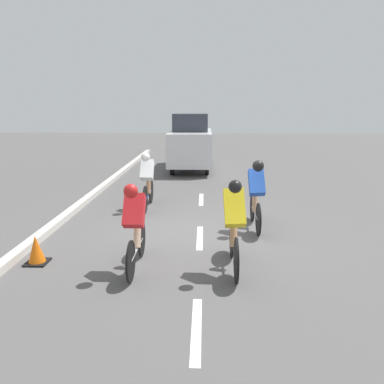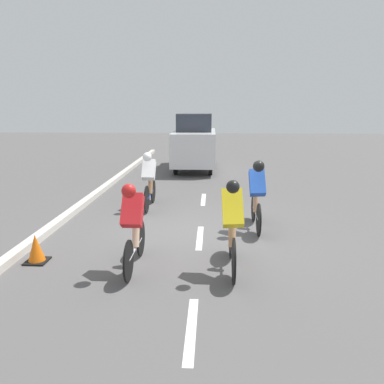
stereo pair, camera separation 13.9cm
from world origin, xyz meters
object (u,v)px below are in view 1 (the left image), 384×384
(cyclist_blue, at_px, (256,193))
(support_car, at_px, (191,142))
(cyclist_white, at_px, (147,179))
(cyclist_red, at_px, (135,224))
(traffic_cone, at_px, (36,250))
(cyclist_yellow, at_px, (234,224))

(cyclist_blue, distance_m, support_car, 8.13)
(cyclist_blue, height_order, support_car, support_car)
(cyclist_white, xyz_separation_m, support_car, (-0.89, -6.33, 0.37))
(cyclist_red, distance_m, traffic_cone, 1.82)
(cyclist_red, bearing_deg, traffic_cone, -6.25)
(cyclist_red, relative_size, traffic_cone, 3.38)
(cyclist_red, xyz_separation_m, cyclist_yellow, (-1.58, -0.01, 0.02))
(cyclist_red, relative_size, cyclist_blue, 0.98)
(cyclist_white, distance_m, traffic_cone, 3.86)
(cyclist_blue, bearing_deg, traffic_cone, 26.27)
(cyclist_yellow, relative_size, traffic_cone, 3.46)
(cyclist_white, bearing_deg, support_car, -97.98)
(support_car, bearing_deg, cyclist_white, 82.02)
(cyclist_white, relative_size, support_car, 0.42)
(cyclist_blue, relative_size, traffic_cone, 3.44)
(cyclist_blue, bearing_deg, cyclist_red, 44.03)
(cyclist_white, height_order, cyclist_blue, cyclist_blue)
(cyclist_yellow, distance_m, support_car, 10.13)
(traffic_cone, bearing_deg, support_car, -102.85)
(cyclist_yellow, xyz_separation_m, traffic_cone, (3.31, -0.18, -0.56))
(cyclist_yellow, bearing_deg, cyclist_red, 0.40)
(cyclist_red, distance_m, cyclist_yellow, 1.58)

